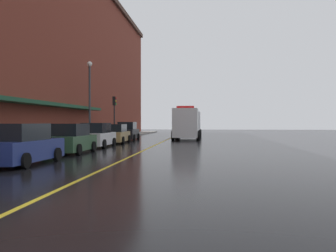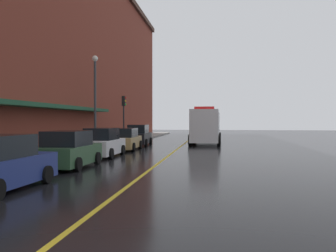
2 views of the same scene
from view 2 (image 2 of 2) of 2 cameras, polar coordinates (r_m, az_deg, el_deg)
name	(u,v)px [view 2 (image 2 of 2)]	position (r m, az deg, el deg)	size (l,w,h in m)	color
ground_plane	(178,149)	(29.05, 1.49, -3.57)	(112.00, 112.00, 0.00)	black
sidewalk_left	(102,147)	(30.32, -10.26, -3.25)	(2.40, 70.00, 0.15)	gray
lane_center_stripe	(178,149)	(29.05, 1.49, -3.56)	(0.16, 70.00, 0.01)	gold
brick_building_left	(8,41)	(33.02, -23.53, 11.98)	(13.64, 64.00, 17.28)	maroon
parked_car_2	(69,150)	(18.24, -15.15, -3.67)	(2.16, 4.24, 1.77)	#2D5133
parked_car_3	(103,143)	(23.15, -10.08, -2.66)	(2.04, 4.25, 1.79)	silver
parked_car_4	(124,140)	(28.19, -6.77, -2.11)	(2.24, 4.75, 1.67)	#A5844C
parked_car_5	(139,136)	(33.29, -4.56, -1.51)	(2.05, 4.36, 1.86)	black
box_truck	(206,127)	(35.34, 5.90, -0.10)	(2.94, 8.08, 3.46)	silver
parking_meter_0	(79,140)	(23.30, -13.58, -2.09)	(0.14, 0.18, 1.33)	#4C4C51
parking_meter_2	(118,134)	(31.79, -7.80, -1.27)	(0.14, 0.18, 1.33)	#4C4C51
parking_meter_3	(5,151)	(16.04, -23.99, -3.51)	(0.14, 0.18, 1.33)	#4C4C51
street_lamp_left	(95,92)	(28.06, -11.23, 5.25)	(0.44, 0.44, 6.94)	#33383D
traffic_light_near	(124,110)	(33.56, -6.87, 2.42)	(0.38, 0.36, 4.30)	#232326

